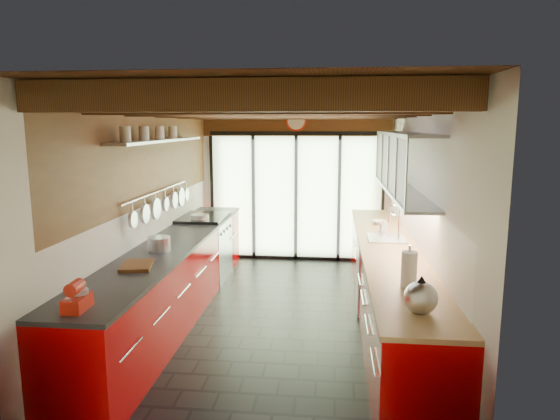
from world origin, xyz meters
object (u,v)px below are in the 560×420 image
object	(u,v)px
soap_bottle	(383,226)
kettle	(421,296)
stand_mixer	(77,298)
paper_towel	(409,270)
bowl	(379,222)

from	to	relation	value
soap_bottle	kettle	bearing A→B (deg)	-90.00
stand_mixer	paper_towel	world-z (taller)	paper_towel
soap_bottle	paper_towel	bearing A→B (deg)	-90.00
paper_towel	soap_bottle	distance (m)	2.18
kettle	soap_bottle	size ratio (longest dim) A/B	1.87
paper_towel	bowl	bearing A→B (deg)	90.00
kettle	paper_towel	size ratio (longest dim) A/B	0.90
kettle	bowl	size ratio (longest dim) A/B	1.64
kettle	paper_towel	bearing A→B (deg)	90.00
stand_mixer	kettle	bearing A→B (deg)	4.75
kettle	paper_towel	world-z (taller)	paper_towel
stand_mixer	soap_bottle	distance (m)	3.92
soap_bottle	bowl	xyz separation A→B (m)	(0.00, 0.58, -0.06)
kettle	bowl	distance (m)	3.35
stand_mixer	paper_towel	distance (m)	2.66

